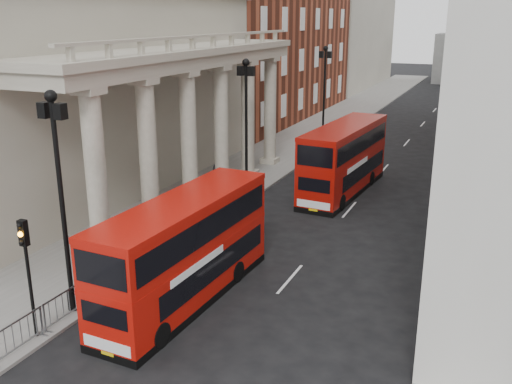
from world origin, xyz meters
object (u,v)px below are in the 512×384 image
at_px(pedestrian_b, 191,179).
at_px(pedestrian_c, 218,171).
at_px(lamp_post_south, 61,189).
at_px(bus_far, 344,158).
at_px(lamp_post_north, 324,89).
at_px(traffic_light, 26,257).
at_px(bus_near, 185,248).
at_px(pedestrian_a, 155,214).
at_px(lamp_post_mid, 246,118).

height_order(pedestrian_b, pedestrian_c, pedestrian_c).
bearing_deg(pedestrian_c, pedestrian_b, -113.79).
xyz_separation_m(lamp_post_south, bus_far, (5.31, 19.24, -2.64)).
relative_size(bus_far, pedestrian_c, 5.47).
bearing_deg(lamp_post_south, lamp_post_north, 90.00).
distance_m(lamp_post_north, traffic_light, 34.07).
bearing_deg(lamp_post_south, pedestrian_c, 98.52).
bearing_deg(bus_near, pedestrian_a, 134.54).
xyz_separation_m(lamp_post_south, pedestrian_b, (-3.32, 14.83, -3.88)).
distance_m(bus_near, pedestrian_c, 15.78).
relative_size(bus_near, pedestrian_a, 5.29).
relative_size(lamp_post_south, lamp_post_north, 1.00).
bearing_deg(pedestrian_c, traffic_light, -88.48).
distance_m(lamp_post_mid, pedestrian_b, 5.23).
xyz_separation_m(bus_near, pedestrian_b, (-6.77, 12.17, -1.14)).
bearing_deg(lamp_post_north, bus_far, -67.39).
bearing_deg(traffic_light, lamp_post_mid, 90.32).
xyz_separation_m(lamp_post_mid, pedestrian_b, (-3.32, -1.17, -3.88)).
height_order(traffic_light, pedestrian_b, traffic_light).
relative_size(lamp_post_mid, lamp_post_north, 1.00).
bearing_deg(pedestrian_b, bus_near, 94.03).
bearing_deg(lamp_post_south, pedestrian_a, 101.53).
xyz_separation_m(pedestrian_a, pedestrian_c, (-0.87, 8.85, 0.01)).
relative_size(lamp_post_south, bus_far, 0.81).
height_order(traffic_light, bus_near, traffic_light).
xyz_separation_m(lamp_post_north, bus_near, (3.46, -29.34, -2.73)).
xyz_separation_m(traffic_light, bus_far, (5.21, 21.26, -0.83)).
relative_size(lamp_post_south, bus_near, 0.85).
xyz_separation_m(traffic_light, pedestrian_a, (-1.80, 10.36, -2.07)).
distance_m(lamp_post_south, bus_far, 20.13).
distance_m(lamp_post_north, pedestrian_b, 17.91).
xyz_separation_m(lamp_post_north, traffic_light, (0.10, -34.02, -1.80)).
relative_size(bus_near, pedestrian_b, 5.31).
relative_size(pedestrian_a, pedestrian_b, 1.00).
xyz_separation_m(lamp_post_south, lamp_post_north, (0.00, 32.00, 0.00)).
xyz_separation_m(traffic_light, bus_near, (3.36, 4.68, -0.93)).
relative_size(lamp_post_mid, traffic_light, 1.93).
height_order(lamp_post_south, bus_far, lamp_post_south).
bearing_deg(pedestrian_b, lamp_post_mid, 174.40).
relative_size(bus_near, pedestrian_c, 5.21).
height_order(lamp_post_south, pedestrian_b, lamp_post_south).
xyz_separation_m(lamp_post_south, lamp_post_mid, (0.00, 16.00, 0.00)).
height_order(lamp_post_south, bus_near, lamp_post_south).
xyz_separation_m(bus_near, pedestrian_a, (-5.16, 5.68, -1.14)).
bearing_deg(bus_near, pedestrian_c, 114.85).
distance_m(lamp_post_mid, pedestrian_c, 4.79).
relative_size(lamp_post_mid, bus_far, 0.81).
height_order(bus_far, pedestrian_a, bus_far).
height_order(lamp_post_mid, bus_near, lamp_post_mid).
distance_m(bus_near, bus_far, 16.68).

